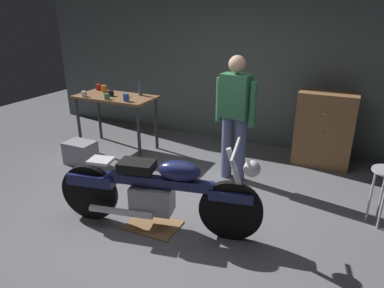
% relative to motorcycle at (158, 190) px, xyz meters
% --- Properties ---
extents(ground_plane, '(12.00, 12.00, 0.00)m').
position_rel_motorcycle_xyz_m(ground_plane, '(-0.02, 0.18, -0.45)').
color(ground_plane, slate).
extents(back_wall, '(8.00, 0.12, 3.10)m').
position_rel_motorcycle_xyz_m(back_wall, '(-0.02, 2.98, 1.10)').
color(back_wall, '#56605B').
rests_on(back_wall, ground_plane).
extents(workbench, '(1.30, 0.64, 0.90)m').
position_rel_motorcycle_xyz_m(workbench, '(-1.77, 1.70, 0.34)').
color(workbench, brown).
rests_on(workbench, ground_plane).
extents(motorcycle, '(2.16, 0.76, 1.00)m').
position_rel_motorcycle_xyz_m(motorcycle, '(0.00, 0.00, 0.00)').
color(motorcycle, black).
rests_on(motorcycle, ground_plane).
extents(person_standing, '(0.56, 0.28, 1.67)m').
position_rel_motorcycle_xyz_m(person_standing, '(0.33, 1.45, 0.48)').
color(person_standing, slate).
rests_on(person_standing, ground_plane).
extents(wooden_dresser, '(0.80, 0.47, 1.10)m').
position_rel_motorcycle_xyz_m(wooden_dresser, '(1.37, 2.48, 0.10)').
color(wooden_dresser, brown).
rests_on(wooden_dresser, ground_plane).
extents(drip_tray, '(0.56, 0.40, 0.01)m').
position_rel_motorcycle_xyz_m(drip_tray, '(-0.08, -0.00, -0.44)').
color(drip_tray, olive).
rests_on(drip_tray, ground_plane).
extents(storage_bin, '(0.44, 0.32, 0.34)m').
position_rel_motorcycle_xyz_m(storage_bin, '(-1.92, 0.95, -0.28)').
color(storage_bin, gray).
rests_on(storage_bin, ground_plane).
extents(mug_red_diner, '(0.11, 0.08, 0.10)m').
position_rel_motorcycle_xyz_m(mug_red_diner, '(-2.31, 1.94, 0.50)').
color(mug_red_diner, red).
rests_on(mug_red_diner, workbench).
extents(mug_white_ceramic, '(0.11, 0.07, 0.09)m').
position_rel_motorcycle_xyz_m(mug_white_ceramic, '(-2.19, 1.46, 0.49)').
color(mug_white_ceramic, white).
rests_on(mug_white_ceramic, workbench).
extents(mug_orange_travel, '(0.12, 0.09, 0.11)m').
position_rel_motorcycle_xyz_m(mug_orange_travel, '(-2.10, 1.85, 0.51)').
color(mug_orange_travel, orange).
rests_on(mug_orange_travel, workbench).
extents(mug_green_speckled, '(0.11, 0.08, 0.09)m').
position_rel_motorcycle_xyz_m(mug_green_speckled, '(-1.75, 1.47, 0.50)').
color(mug_green_speckled, '#3D7F4C').
rests_on(mug_green_speckled, workbench).
extents(mug_black_matte, '(0.12, 0.09, 0.09)m').
position_rel_motorcycle_xyz_m(mug_black_matte, '(-1.84, 1.67, 0.49)').
color(mug_black_matte, black).
rests_on(mug_black_matte, workbench).
extents(mug_blue_enamel, '(0.12, 0.09, 0.11)m').
position_rel_motorcycle_xyz_m(mug_blue_enamel, '(-1.41, 1.49, 0.51)').
color(mug_blue_enamel, '#2D51AD').
rests_on(mug_blue_enamel, workbench).
extents(bottle, '(0.06, 0.06, 0.24)m').
position_rel_motorcycle_xyz_m(bottle, '(-1.43, 1.91, 0.55)').
color(bottle, '#3F4C59').
rests_on(bottle, workbench).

